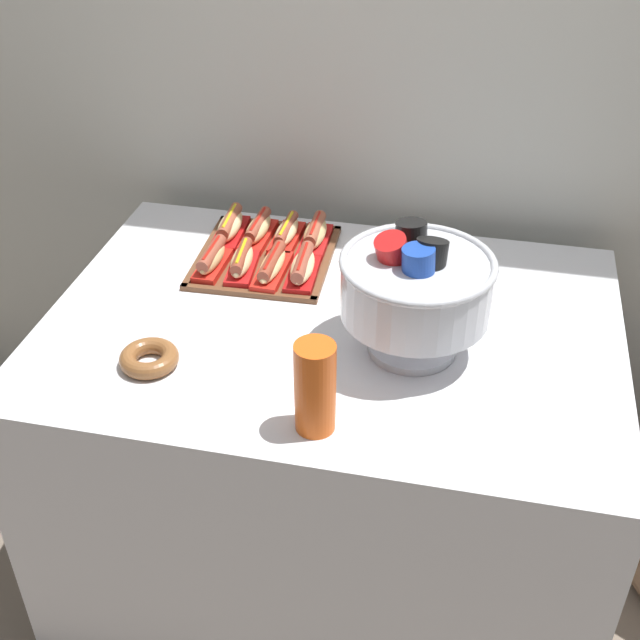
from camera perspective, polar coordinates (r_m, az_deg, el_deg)
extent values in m
plane|color=#7A6B5B|center=(2.41, 0.67, -15.67)|extent=(10.00, 10.00, 0.00)
cube|color=beige|center=(2.18, 4.26, 19.86)|extent=(6.00, 0.10, 2.60)
cube|color=silver|center=(2.11, 0.75, -8.46)|extent=(1.29, 0.92, 0.75)
cylinder|color=black|center=(2.33, -15.23, -19.30)|extent=(0.05, 0.05, 0.04)
cylinder|color=black|center=(2.75, -8.97, -7.71)|extent=(0.05, 0.05, 0.04)
cylinder|color=black|center=(2.63, 14.17, -10.99)|extent=(0.05, 0.05, 0.04)
cube|color=brown|center=(2.10, -3.78, 4.29)|extent=(0.34, 0.37, 0.01)
cube|color=brown|center=(1.95, -4.96, 1.92)|extent=(0.33, 0.03, 0.01)
cube|color=brown|center=(2.24, -2.77, 6.66)|extent=(0.33, 0.03, 0.01)
cube|color=brown|center=(2.13, -7.91, 4.80)|extent=(0.03, 0.36, 0.01)
cube|color=brown|center=(2.06, 0.46, 4.07)|extent=(0.03, 0.36, 0.01)
cube|color=red|center=(2.05, -7.40, 3.70)|extent=(0.06, 0.16, 0.02)
ellipsoid|color=tan|center=(2.04, -7.45, 4.27)|extent=(0.05, 0.14, 0.04)
cylinder|color=#9E4C38|center=(2.03, -7.47, 4.58)|extent=(0.03, 0.14, 0.03)
cylinder|color=red|center=(2.02, -7.50, 4.92)|extent=(0.01, 0.12, 0.01)
cube|color=red|center=(2.03, -5.37, 3.52)|extent=(0.08, 0.16, 0.02)
ellipsoid|color=beige|center=(2.02, -5.40, 4.10)|extent=(0.06, 0.15, 0.04)
cylinder|color=brown|center=(2.01, -5.42, 4.42)|extent=(0.04, 0.14, 0.03)
cylinder|color=yellow|center=(2.01, -5.44, 4.73)|extent=(0.02, 0.12, 0.01)
cube|color=red|center=(2.01, -3.30, 3.33)|extent=(0.06, 0.18, 0.02)
ellipsoid|color=#E0BC7F|center=(2.00, -3.32, 3.81)|extent=(0.05, 0.17, 0.04)
cylinder|color=brown|center=(2.00, -3.33, 4.08)|extent=(0.03, 0.16, 0.03)
cylinder|color=red|center=(1.99, -3.34, 4.42)|extent=(0.01, 0.13, 0.01)
cube|color=#B21414|center=(2.00, -1.20, 3.13)|extent=(0.08, 0.17, 0.02)
ellipsoid|color=beige|center=(1.99, -1.21, 3.70)|extent=(0.06, 0.16, 0.04)
cylinder|color=#9E4C38|center=(1.98, -1.22, 4.01)|extent=(0.04, 0.15, 0.03)
cylinder|color=red|center=(1.97, -1.22, 4.37)|extent=(0.02, 0.13, 0.01)
cube|color=#B21414|center=(2.19, -6.18, 5.92)|extent=(0.08, 0.18, 0.02)
ellipsoid|color=beige|center=(2.17, -6.22, 6.48)|extent=(0.06, 0.17, 0.04)
cylinder|color=#A8563D|center=(2.17, -6.24, 6.79)|extent=(0.04, 0.15, 0.03)
cylinder|color=yellow|center=(2.16, -6.26, 7.12)|extent=(0.02, 0.13, 0.01)
cube|color=red|center=(2.17, -4.26, 5.77)|extent=(0.07, 0.17, 0.02)
ellipsoid|color=#E0BC7F|center=(2.16, -4.29, 6.30)|extent=(0.05, 0.16, 0.04)
cylinder|color=#9E4C38|center=(2.15, -4.30, 6.60)|extent=(0.03, 0.15, 0.03)
cylinder|color=red|center=(2.14, -4.32, 6.91)|extent=(0.01, 0.13, 0.01)
cube|color=red|center=(2.15, -2.31, 5.60)|extent=(0.06, 0.17, 0.02)
ellipsoid|color=beige|center=(2.14, -2.32, 6.08)|extent=(0.05, 0.15, 0.04)
cylinder|color=#9E4C38|center=(2.14, -2.33, 6.34)|extent=(0.03, 0.15, 0.03)
cylinder|color=yellow|center=(2.13, -2.34, 6.63)|extent=(0.01, 0.13, 0.01)
cube|color=red|center=(2.14, -0.34, 5.43)|extent=(0.07, 0.17, 0.02)
ellipsoid|color=tan|center=(2.13, -0.34, 5.99)|extent=(0.06, 0.15, 0.04)
cylinder|color=#A8563D|center=(2.12, -0.34, 6.31)|extent=(0.04, 0.14, 0.03)
cylinder|color=red|center=(2.11, -0.34, 6.64)|extent=(0.01, 0.12, 0.01)
cylinder|color=silver|center=(1.79, 6.32, -1.79)|extent=(0.19, 0.19, 0.02)
cone|color=silver|center=(1.76, 6.41, -0.56)|extent=(0.07, 0.07, 0.08)
cylinder|color=silver|center=(1.70, 6.63, 2.17)|extent=(0.31, 0.31, 0.12)
torus|color=silver|center=(1.67, 6.77, 3.95)|extent=(0.32, 0.32, 0.02)
cylinder|color=black|center=(1.67, 7.49, 3.47)|extent=(0.09, 0.11, 0.14)
cylinder|color=black|center=(1.74, 6.31, 4.87)|extent=(0.09, 0.09, 0.13)
cylinder|color=red|center=(1.69, 5.19, 3.96)|extent=(0.09, 0.10, 0.14)
cylinder|color=#1E47B2|center=(1.65, 6.78, 3.05)|extent=(0.10, 0.09, 0.13)
cylinder|color=#EA5B19|center=(1.56, -0.34, -5.97)|extent=(0.08, 0.08, 0.10)
cylinder|color=#EA5B19|center=(1.55, -0.34, -5.46)|extent=(0.08, 0.08, 0.10)
cylinder|color=#EA5B19|center=(1.54, -0.34, -4.95)|extent=(0.08, 0.08, 0.10)
cylinder|color=#EA5B19|center=(1.52, -0.34, -4.43)|extent=(0.08, 0.08, 0.10)
cylinder|color=#EA5B19|center=(1.51, -0.35, -3.90)|extent=(0.08, 0.08, 0.10)
cylinder|color=#EA5B19|center=(1.50, -0.35, -3.36)|extent=(0.08, 0.08, 0.10)
torus|color=brown|center=(1.76, -11.67, -2.58)|extent=(0.12, 0.12, 0.04)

